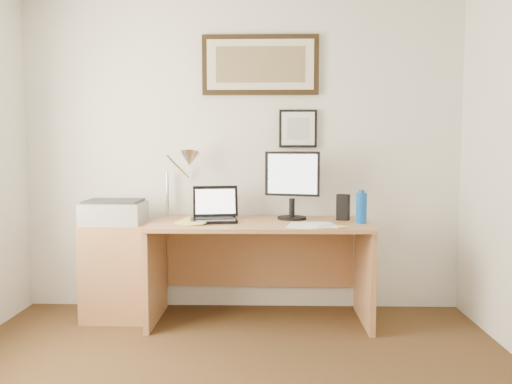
{
  "coord_description": "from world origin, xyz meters",
  "views": [
    {
      "loc": [
        0.21,
        -2.02,
        1.28
      ],
      "look_at": [
        0.13,
        1.43,
        0.99
      ],
      "focal_mm": 35.0,
      "sensor_mm": 36.0,
      "label": 1
    }
  ],
  "objects_px": {
    "desk": "(260,251)",
    "book": "(182,221)",
    "side_cabinet": "(119,271)",
    "water_bottle": "(361,208)",
    "laptop": "(214,213)",
    "printer": "(114,212)",
    "lcd_monitor": "(292,182)"
  },
  "relations": [
    {
      "from": "water_bottle",
      "to": "printer",
      "type": "bearing_deg",
      "value": 177.73
    },
    {
      "from": "book",
      "to": "desk",
      "type": "height_order",
      "value": "book"
    },
    {
      "from": "book",
      "to": "printer",
      "type": "bearing_deg",
      "value": 175.09
    },
    {
      "from": "book",
      "to": "printer",
      "type": "relative_size",
      "value": 0.68
    },
    {
      "from": "side_cabinet",
      "to": "laptop",
      "type": "distance_m",
      "value": 0.86
    },
    {
      "from": "side_cabinet",
      "to": "water_bottle",
      "type": "distance_m",
      "value": 1.88
    },
    {
      "from": "desk",
      "to": "printer",
      "type": "xyz_separation_m",
      "value": [
        -1.09,
        -0.06,
        0.3
      ]
    },
    {
      "from": "lcd_monitor",
      "to": "water_bottle",
      "type": "bearing_deg",
      "value": -21.17
    },
    {
      "from": "book",
      "to": "laptop",
      "type": "distance_m",
      "value": 0.25
    },
    {
      "from": "book",
      "to": "laptop",
      "type": "bearing_deg",
      "value": 13.01
    },
    {
      "from": "desk",
      "to": "book",
      "type": "bearing_deg",
      "value": -169.75
    },
    {
      "from": "side_cabinet",
      "to": "printer",
      "type": "distance_m",
      "value": 0.45
    },
    {
      "from": "side_cabinet",
      "to": "printer",
      "type": "height_order",
      "value": "printer"
    },
    {
      "from": "side_cabinet",
      "to": "desk",
      "type": "distance_m",
      "value": 1.08
    },
    {
      "from": "side_cabinet",
      "to": "book",
      "type": "height_order",
      "value": "book"
    },
    {
      "from": "water_bottle",
      "to": "desk",
      "type": "relative_size",
      "value": 0.14
    },
    {
      "from": "water_bottle",
      "to": "laptop",
      "type": "xyz_separation_m",
      "value": [
        -1.08,
        0.08,
        -0.05
      ]
    },
    {
      "from": "desk",
      "to": "laptop",
      "type": "bearing_deg",
      "value": -171.71
    },
    {
      "from": "desk",
      "to": "laptop",
      "type": "height_order",
      "value": "laptop"
    },
    {
      "from": "water_bottle",
      "to": "desk",
      "type": "bearing_deg",
      "value": 169.87
    },
    {
      "from": "desk",
      "to": "lcd_monitor",
      "type": "distance_m",
      "value": 0.58
    },
    {
      "from": "water_bottle",
      "to": "desk",
      "type": "xyz_separation_m",
      "value": [
        -0.74,
        0.13,
        -0.35
      ]
    },
    {
      "from": "water_bottle",
      "to": "laptop",
      "type": "relative_size",
      "value": 0.59
    },
    {
      "from": "book",
      "to": "lcd_monitor",
      "type": "bearing_deg",
      "value": 11.23
    },
    {
      "from": "side_cabinet",
      "to": "water_bottle",
      "type": "xyz_separation_m",
      "value": [
        1.81,
        -0.1,
        0.5
      ]
    },
    {
      "from": "book",
      "to": "printer",
      "type": "height_order",
      "value": "printer"
    },
    {
      "from": "book",
      "to": "lcd_monitor",
      "type": "distance_m",
      "value": 0.88
    },
    {
      "from": "laptop",
      "to": "printer",
      "type": "xyz_separation_m",
      "value": [
        -0.75,
        -0.01,
        0.01
      ]
    },
    {
      "from": "water_bottle",
      "to": "laptop",
      "type": "distance_m",
      "value": 1.08
    },
    {
      "from": "laptop",
      "to": "printer",
      "type": "relative_size",
      "value": 0.85
    },
    {
      "from": "desk",
      "to": "water_bottle",
      "type": "bearing_deg",
      "value": -10.13
    },
    {
      "from": "side_cabinet",
      "to": "lcd_monitor",
      "type": "relative_size",
      "value": 1.4
    }
  ]
}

